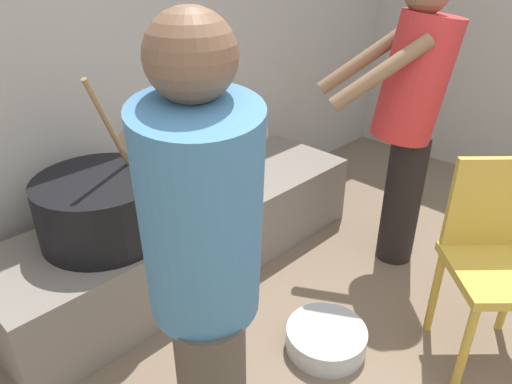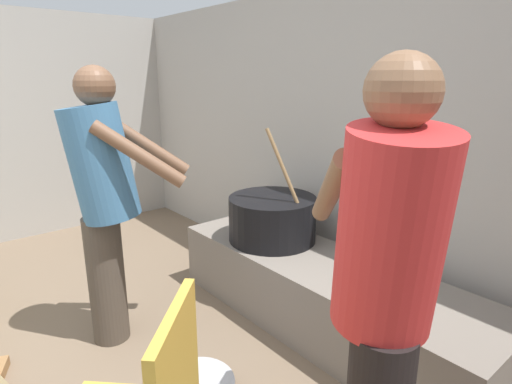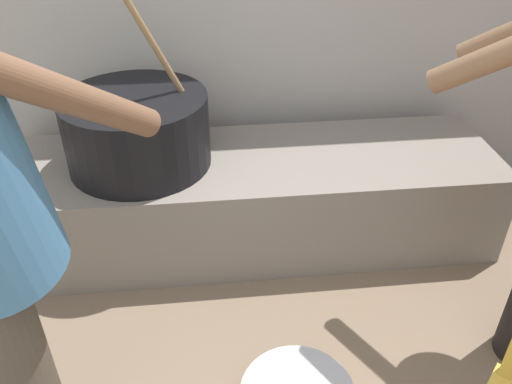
# 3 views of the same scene
# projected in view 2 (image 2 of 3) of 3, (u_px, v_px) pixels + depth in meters

# --- Properties ---
(block_enclosure_rear) EXTENTS (5.53, 0.20, 2.04)m
(block_enclosure_rear) POSITION_uv_depth(u_px,v_px,m) (358.00, 147.00, 2.75)
(block_enclosure_rear) COLOR #ADA8A0
(block_enclosure_rear) RESTS_ON ground_plane
(hearth_ledge) EXTENTS (2.06, 0.60, 0.42)m
(hearth_ledge) POSITION_uv_depth(u_px,v_px,m) (322.00, 295.00, 2.50)
(hearth_ledge) COLOR slate
(hearth_ledge) RESTS_ON ground_plane
(cooking_pot_main) EXTENTS (0.57, 0.57, 0.75)m
(cooking_pot_main) POSITION_uv_depth(u_px,v_px,m) (272.00, 218.00, 2.75)
(cooking_pot_main) COLOR black
(cooking_pot_main) RESTS_ON hearth_ledge
(cook_in_blue_shirt) EXTENTS (0.63, 0.71, 1.52)m
(cook_in_blue_shirt) POSITION_uv_depth(u_px,v_px,m) (104.00, 194.00, 2.22)
(cook_in_blue_shirt) COLOR #4C4238
(cook_in_blue_shirt) RESTS_ON ground_plane
(cook_in_red_shirt) EXTENTS (0.70, 0.66, 1.53)m
(cook_in_red_shirt) POSITION_uv_depth(u_px,v_px,m) (386.00, 286.00, 1.23)
(cook_in_red_shirt) COLOR black
(cook_in_red_shirt) RESTS_ON ground_plane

